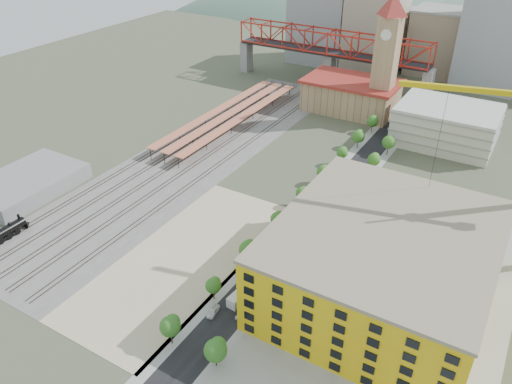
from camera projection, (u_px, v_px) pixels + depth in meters
The scene contains 30 objects.
ground at pixel (262, 204), 147.19m from camera, with size 400.00×400.00×0.00m, color #474C38.
ballast_strip at pixel (199, 153), 175.69m from camera, with size 36.00×165.00×0.06m, color #605E59.
dirt_lot at pixel (186, 258), 125.80m from camera, with size 28.00×67.00×0.06m, color tan.
street_asphalt at pixel (333, 196), 151.22m from camera, with size 12.00×170.00×0.06m, color black.
sidewalk_west at pixel (316, 191), 153.62m from camera, with size 3.00×170.00×0.04m, color gray.
sidewalk_east at pixel (350, 201), 148.83m from camera, with size 3.00×170.00×0.04m, color gray.
construction_pad at pixel (390, 300), 112.91m from camera, with size 50.00×90.00×0.06m, color gray.
rail_tracks at pixel (195, 151), 176.41m from camera, with size 26.56×160.00×0.18m.
platform_canopies at pixel (229, 113), 195.98m from camera, with size 16.00×80.00×4.12m.
station_hall at pixel (351, 95), 206.06m from camera, with size 38.00×24.00×13.10m.
clock_tower at pixel (388, 47), 187.44m from camera, with size 12.00×12.00×52.00m.
parking_garage at pixel (446, 125), 179.23m from camera, with size 34.00×26.00×14.00m, color silver.
truss_bridge at pixel (331, 46), 225.28m from camera, with size 94.00×9.60×25.60m.
construction_building at pixel (382, 264), 109.32m from camera, with size 44.60×50.60×18.80m.
warehouse at pixel (27, 183), 152.61m from camera, with size 22.00×32.00×5.00m, color gray.
street_trees at pixel (319, 211), 143.90m from camera, with size 15.40×124.40×8.00m.
skyline at pixel (426, 28), 236.47m from camera, with size 133.00×46.00×60.00m.
distant_hills at pixel (496, 146), 359.75m from camera, with size 647.00×264.00×227.00m.
site_trailer_a at pixel (243, 293), 112.99m from camera, with size 2.47×9.40×2.57m, color silver.
site_trailer_b at pixel (275, 258), 123.99m from camera, with size 2.32×8.81×2.41m, color silver.
site_trailer_c at pixel (282, 249), 126.74m from camera, with size 2.67×10.13×2.77m, color silver.
site_trailer_d at pixel (312, 215), 139.80m from camera, with size 2.64×10.03×2.74m, color silver.
car_0 at pixel (213, 311), 108.95m from camera, with size 1.69×4.21×1.43m, color silver.
car_1 at pixel (265, 255), 125.57m from camera, with size 1.53×4.39×1.45m, color #A2A2A7.
car_2 at pixel (264, 256), 125.40m from camera, with size 2.24×4.86×1.35m, color black.
car_3 at pixel (327, 188), 153.82m from camera, with size 2.09×5.14×1.49m, color navy.
car_4 at pixel (243, 314), 108.32m from camera, with size 1.65×4.11×1.40m, color white.
car_5 at pixel (270, 282), 117.00m from camera, with size 1.52×4.36×1.44m, color #B0AFB5.
car_6 at pixel (346, 192), 151.76m from camera, with size 2.67×5.79×1.61m, color black.
car_7 at pixel (347, 190), 152.69m from camera, with size 2.19×5.39×1.56m, color #1B224F.
Camera 1 is at (61.55, -107.33, 79.84)m, focal length 35.00 mm.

